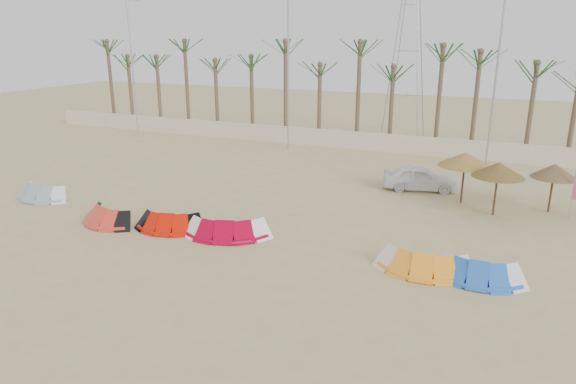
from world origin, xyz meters
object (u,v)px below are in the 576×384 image
at_px(kite_orange, 426,259).
at_px(car, 419,178).
at_px(parasol_mid, 498,170).
at_px(kite_grey, 45,190).
at_px(kite_red_right, 230,225).
at_px(kite_red_mid, 173,220).
at_px(kite_red_left, 110,214).
at_px(kite_blue, 479,268).
at_px(parasol_left, 465,159).
at_px(parasol_right, 554,171).

distance_m(kite_orange, car, 10.37).
bearing_deg(parasol_mid, kite_grey, -163.49).
distance_m(kite_red_right, kite_orange, 8.30).
height_order(kite_grey, kite_red_mid, same).
xyz_separation_m(kite_red_left, kite_blue, (15.94, 0.71, 0.00)).
distance_m(kite_red_left, kite_orange, 14.10).
bearing_deg(parasol_left, parasol_right, 3.11).
relative_size(kite_grey, parasol_mid, 1.23).
bearing_deg(kite_blue, parasol_mid, 88.52).
bearing_deg(kite_grey, parasol_left, 21.10).
height_order(kite_grey, kite_red_left, same).
distance_m(kite_grey, kite_blue, 21.73).
height_order(kite_orange, parasol_right, parasol_right).
xyz_separation_m(kite_grey, parasol_right, (24.37, 8.06, 1.64)).
xyz_separation_m(kite_grey, kite_red_right, (11.56, -0.67, 0.00)).
relative_size(kite_blue, parasol_right, 1.29).
bearing_deg(parasol_mid, kite_red_mid, -149.96).
relative_size(kite_orange, car, 0.88).
bearing_deg(parasol_left, kite_orange, -92.91).
bearing_deg(parasol_right, kite_red_right, -145.72).
height_order(kite_red_left, kite_orange, same).
bearing_deg(kite_red_mid, car, 48.87).
xyz_separation_m(kite_red_mid, parasol_left, (11.43, 8.88, 1.88)).
distance_m(kite_red_left, parasol_mid, 18.12).
xyz_separation_m(kite_blue, car, (-3.80, 10.16, 0.26)).
xyz_separation_m(parasol_mid, parasol_right, (2.46, 1.57, -0.19)).
bearing_deg(kite_blue, parasol_left, 99.23).
bearing_deg(parasol_right, parasol_left, -176.89).
xyz_separation_m(parasol_left, car, (-2.39, 1.47, -1.61)).
xyz_separation_m(kite_grey, parasol_mid, (21.91, 6.49, 1.83)).
xyz_separation_m(kite_red_mid, kite_orange, (10.99, 0.17, 0.00)).
bearing_deg(kite_red_left, parasol_mid, 26.53).
xyz_separation_m(kite_grey, parasol_left, (20.30, 7.84, 1.88)).
relative_size(kite_red_mid, car, 0.84).
bearing_deg(kite_red_mid, parasol_right, 30.43).
height_order(kite_grey, parasol_mid, parasol_mid).
bearing_deg(kite_red_right, kite_grey, 176.67).
xyz_separation_m(parasol_left, parasol_mid, (1.60, -1.34, -0.05)).
bearing_deg(kite_red_left, car, 41.85).
relative_size(kite_red_right, parasol_left, 1.49).
relative_size(kite_red_left, parasol_left, 1.19).
xyz_separation_m(kite_orange, parasol_right, (4.51, 8.93, 1.64)).
height_order(kite_red_left, car, car).
bearing_deg(car, kite_blue, -172.63).
height_order(kite_orange, kite_blue, same).
relative_size(kite_blue, parasol_left, 1.16).
bearing_deg(kite_red_right, parasol_right, 34.28).
relative_size(kite_red_right, kite_blue, 1.28).
xyz_separation_m(kite_red_left, parasol_right, (18.59, 9.62, 1.64)).
relative_size(kite_red_mid, parasol_left, 1.25).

